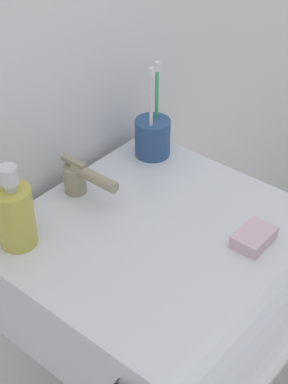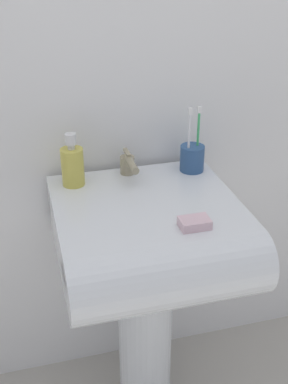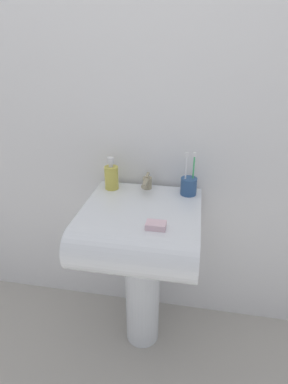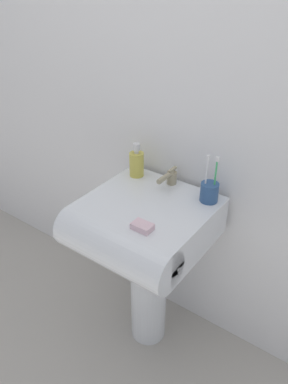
# 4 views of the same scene
# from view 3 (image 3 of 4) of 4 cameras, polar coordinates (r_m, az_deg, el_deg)

# --- Properties ---
(ground_plane) EXTENTS (6.00, 6.00, 0.00)m
(ground_plane) POSITION_cam_3_polar(r_m,az_deg,el_deg) (1.81, -0.27, -25.47)
(ground_plane) COLOR #ADA89E
(ground_plane) RESTS_ON ground
(wall_back) EXTENTS (5.00, 0.05, 2.40)m
(wall_back) POSITION_cam_3_polar(r_m,az_deg,el_deg) (1.41, 1.68, 17.16)
(wall_back) COLOR white
(wall_back) RESTS_ON ground
(sink_pedestal) EXTENTS (0.17, 0.17, 0.63)m
(sink_pedestal) POSITION_cam_3_polar(r_m,az_deg,el_deg) (1.58, -0.29, -18.33)
(sink_pedestal) COLOR white
(sink_pedestal) RESTS_ON ground
(sink_basin) EXTENTS (0.50, 0.53, 0.17)m
(sink_basin) POSITION_cam_3_polar(r_m,az_deg,el_deg) (1.28, -0.84, -7.34)
(sink_basin) COLOR white
(sink_basin) RESTS_ON sink_pedestal
(faucet) EXTENTS (0.04, 0.13, 0.07)m
(faucet) POSITION_cam_3_polar(r_m,az_deg,el_deg) (1.41, 0.53, 1.85)
(faucet) COLOR tan
(faucet) RESTS_ON sink_basin
(toothbrush_cup) EXTENTS (0.07, 0.07, 0.20)m
(toothbrush_cup) POSITION_cam_3_polar(r_m,az_deg,el_deg) (1.38, 8.50, 1.22)
(toothbrush_cup) COLOR #2D5184
(toothbrush_cup) RESTS_ON sink_basin
(soap_bottle) EXTENTS (0.07, 0.07, 0.16)m
(soap_bottle) POSITION_cam_3_polar(r_m,az_deg,el_deg) (1.43, -6.22, 2.95)
(soap_bottle) COLOR gold
(soap_bottle) RESTS_ON sink_basin
(bar_soap) EXTENTS (0.08, 0.05, 0.02)m
(bar_soap) POSITION_cam_3_polar(r_m,az_deg,el_deg) (1.13, 2.29, -6.35)
(bar_soap) COLOR silver
(bar_soap) RESTS_ON sink_basin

